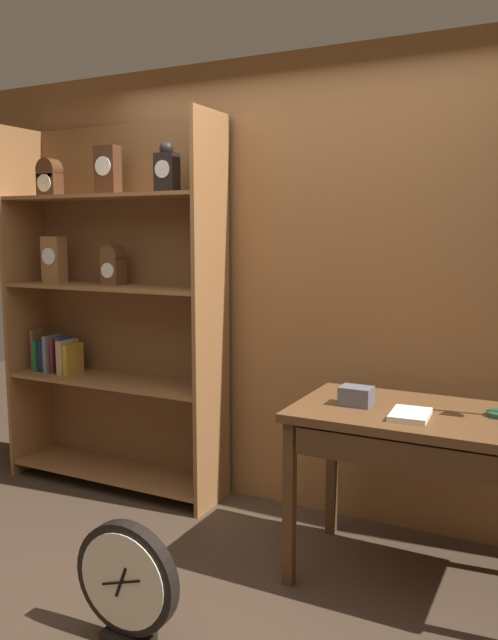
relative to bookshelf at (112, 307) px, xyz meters
The scene contains 7 objects.
ground_plane 2.05m from the bookshelf, 43.15° to the right, with size 10.00×10.00×0.00m, color #3D2D21.
back_wood_panel 1.27m from the bookshelf, ahead, with size 4.80×0.05×2.60m, color brown.
bookshelf is the anchor object (origin of this frame).
workbench 2.18m from the bookshelf, ahead, with size 1.30×0.67×0.82m.
toolbox_small 1.79m from the bookshelf, 12.28° to the right, with size 0.15×0.11×0.09m, color #595960.
open_repair_manual 2.08m from the bookshelf, 13.09° to the right, with size 0.16×0.22×0.03m, color silver.
round_clock_large 1.93m from the bookshelf, 49.94° to the right, with size 0.46×0.11×0.50m.
Camera 1 is at (1.37, -2.04, 1.62)m, focal length 36.22 mm.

